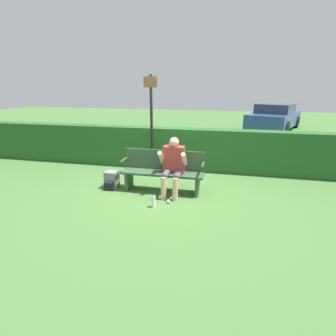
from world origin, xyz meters
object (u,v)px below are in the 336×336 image
object	(u,v)px
person_seated	(173,164)
water_bottle	(154,201)
parked_car	(274,117)
signpost	(151,120)
park_bench	(163,171)
backpack	(112,180)

from	to	relation	value
person_seated	water_bottle	size ratio (longest dim) A/B	4.89
water_bottle	person_seated	bearing A→B (deg)	73.27
person_seated	parked_car	world-z (taller)	parked_car
water_bottle	parked_car	xyz separation A→B (m)	(3.64, 10.33, 0.52)
signpost	parked_car	size ratio (longest dim) A/B	0.55
parked_car	signpost	bearing A→B (deg)	175.31
person_seated	signpost	xyz separation A→B (m)	(-0.82, 1.28, 0.72)
park_bench	water_bottle	size ratio (longest dim) A/B	7.21
water_bottle	parked_car	distance (m)	10.96
signpost	parked_car	world-z (taller)	signpost
person_seated	signpost	world-z (taller)	signpost
person_seated	parked_car	distance (m)	10.18
park_bench	person_seated	xyz separation A→B (m)	(0.25, -0.12, 0.20)
water_bottle	backpack	bearing A→B (deg)	147.88
signpost	parked_car	bearing A→B (deg)	62.99
person_seated	signpost	distance (m)	1.68
water_bottle	signpost	bearing A→B (deg)	106.58
person_seated	parked_car	xyz separation A→B (m)	(3.42, 9.59, -0.02)
park_bench	person_seated	bearing A→B (deg)	-26.47
park_bench	backpack	size ratio (longest dim) A/B	4.63
signpost	water_bottle	bearing A→B (deg)	-73.42
water_bottle	signpost	xyz separation A→B (m)	(-0.60, 2.01, 1.27)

